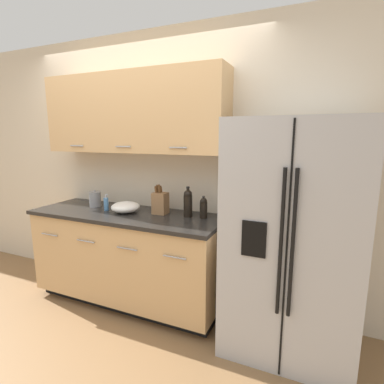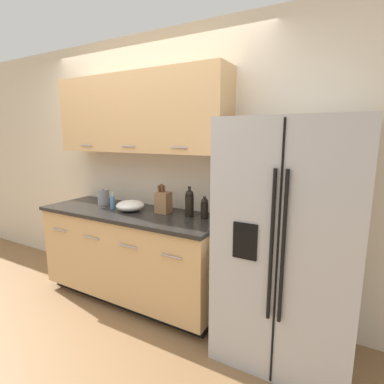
{
  "view_description": "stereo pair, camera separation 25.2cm",
  "coord_description": "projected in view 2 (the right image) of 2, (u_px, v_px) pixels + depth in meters",
  "views": [
    {
      "loc": [
        1.67,
        -1.41,
        1.63
      ],
      "look_at": [
        0.68,
        0.86,
        1.16
      ],
      "focal_mm": 28.0,
      "sensor_mm": 36.0,
      "label": 1
    },
    {
      "loc": [
        1.9,
        -1.3,
        1.63
      ],
      "look_at": [
        0.68,
        0.86,
        1.16
      ],
      "focal_mm": 28.0,
      "sensor_mm": 36.0,
      "label": 2
    }
  ],
  "objects": [
    {
      "name": "steel_canister",
      "position": [
        104.0,
        197.0,
        3.15
      ],
      "size": [
        0.12,
        0.12,
        0.17
      ],
      "color": "gray",
      "rests_on": "counter_unit"
    },
    {
      "name": "refrigerator",
      "position": [
        289.0,
        243.0,
        2.14
      ],
      "size": [
        0.93,
        0.73,
        1.74
      ],
      "color": "#B2B2B5",
      "rests_on": "ground_plane"
    },
    {
      "name": "knife_block",
      "position": [
        163.0,
        202.0,
        2.81
      ],
      "size": [
        0.13,
        0.11,
        0.28
      ],
      "color": "olive",
      "rests_on": "counter_unit"
    },
    {
      "name": "ground_plane",
      "position": [
        62.0,
        347.0,
        2.33
      ],
      "size": [
        14.0,
        14.0,
        0.0
      ],
      "primitive_type": "plane",
      "color": "olive"
    },
    {
      "name": "counter_unit",
      "position": [
        133.0,
        254.0,
        2.98
      ],
      "size": [
        1.88,
        0.64,
        0.91
      ],
      "color": "black",
      "rests_on": "ground_plane"
    },
    {
      "name": "wall_back",
      "position": [
        149.0,
        155.0,
        3.05
      ],
      "size": [
        10.0,
        0.39,
        2.6
      ],
      "color": "beige",
      "rests_on": "ground_plane"
    },
    {
      "name": "mixing_bowl",
      "position": [
        130.0,
        206.0,
        2.9
      ],
      "size": [
        0.27,
        0.27,
        0.1
      ],
      "color": "white",
      "rests_on": "counter_unit"
    },
    {
      "name": "soap_dispenser",
      "position": [
        113.0,
        202.0,
        2.98
      ],
      "size": [
        0.05,
        0.04,
        0.16
      ],
      "color": "#4C7FB2",
      "rests_on": "counter_unit"
    },
    {
      "name": "wine_bottle",
      "position": [
        189.0,
        203.0,
        2.67
      ],
      "size": [
        0.08,
        0.08,
        0.27
      ],
      "color": "black",
      "rests_on": "counter_unit"
    },
    {
      "name": "oil_bottle",
      "position": [
        205.0,
        208.0,
        2.62
      ],
      "size": [
        0.07,
        0.07,
        0.2
      ],
      "color": "black",
      "rests_on": "counter_unit"
    }
  ]
}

